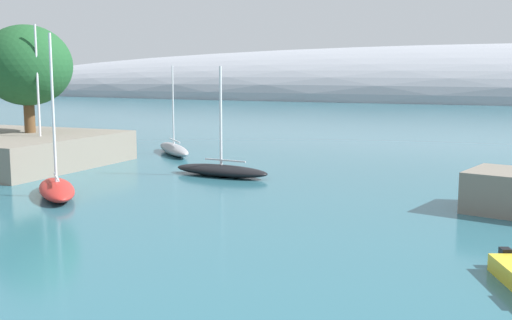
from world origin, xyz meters
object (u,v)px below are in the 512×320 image
object	(u,v)px
tree_clump_shore	(27,66)
sailboat_sand_near_shore	(41,160)
sailboat_red_end_of_line	(57,188)
sailboat_grey_mid_mooring	(174,149)
sailboat_black_outer_mooring	(221,170)

from	to	relation	value
tree_clump_shore	sailboat_sand_near_shore	bearing A→B (deg)	-34.73
tree_clump_shore	sailboat_red_end_of_line	size ratio (longest dim) A/B	0.91
tree_clump_shore	sailboat_grey_mid_mooring	bearing A→B (deg)	46.62
tree_clump_shore	sailboat_red_end_of_line	bearing A→B (deg)	-41.84
sailboat_grey_mid_mooring	sailboat_red_end_of_line	distance (m)	19.71
tree_clump_shore	sailboat_black_outer_mooring	xyz separation A→B (m)	(17.42, -0.18, -7.36)
sailboat_sand_near_shore	sailboat_red_end_of_line	xyz separation A→B (m)	(9.07, -8.69, -0.00)
sailboat_sand_near_shore	sailboat_red_end_of_line	distance (m)	12.56
sailboat_grey_mid_mooring	sailboat_black_outer_mooring	xyz separation A→B (m)	(9.17, -8.92, -0.05)
sailboat_black_outer_mooring	tree_clump_shore	bearing A→B (deg)	5.48
tree_clump_shore	sailboat_black_outer_mooring	distance (m)	18.91
sailboat_sand_near_shore	sailboat_red_end_of_line	bearing A→B (deg)	88.83
tree_clump_shore	sailboat_sand_near_shore	world-z (taller)	tree_clump_shore
sailboat_black_outer_mooring	sailboat_red_end_of_line	world-z (taller)	sailboat_red_end_of_line
sailboat_sand_near_shore	sailboat_black_outer_mooring	distance (m)	14.71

